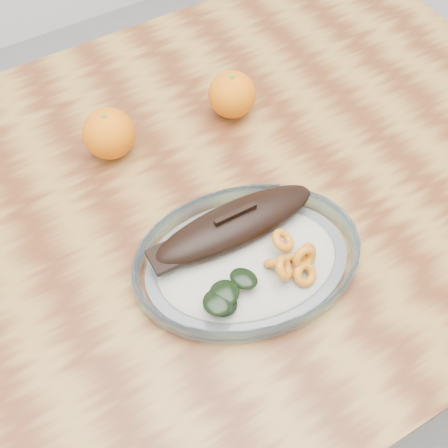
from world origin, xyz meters
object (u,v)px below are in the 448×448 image
at_px(plated_meal, 247,257).
at_px(orange_left, 109,134).
at_px(orange_right, 232,95).
at_px(dining_table, 194,239).

distance_m(plated_meal, orange_left, 0.28).
relative_size(orange_left, orange_right, 1.03).
relative_size(plated_meal, orange_right, 8.66).
bearing_deg(dining_table, plated_meal, -82.87).
xyz_separation_m(orange_left, orange_right, (0.20, -0.02, -0.00)).
distance_m(orange_left, orange_right, 0.20).
relative_size(dining_table, plated_meal, 1.87).
xyz_separation_m(plated_meal, orange_left, (-0.07, 0.27, 0.02)).
distance_m(dining_table, orange_right, 0.23).
bearing_deg(dining_table, orange_right, 41.16).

